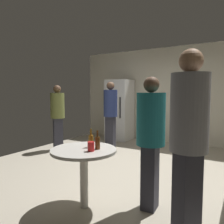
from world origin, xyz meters
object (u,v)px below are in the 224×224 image
(refrigerator, at_px, (119,110))
(beer_bottle_amber, at_px, (91,140))
(beer_bottle_brown, at_px, (98,142))
(person_in_gray_shirt, at_px, (189,132))
(person_in_teal_shirt, at_px, (151,133))
(person_in_navy_shirt, at_px, (110,110))
(plastic_cup_red, at_px, (91,146))
(foreground_table, at_px, (84,157))
(person_in_olive_shirt, at_px, (58,112))

(refrigerator, distance_m, beer_bottle_amber, 3.99)
(beer_bottle_brown, xyz_separation_m, person_in_gray_shirt, (1.08, -0.12, 0.24))
(refrigerator, distance_m, beer_bottle_brown, 4.08)
(person_in_teal_shirt, bearing_deg, person_in_navy_shirt, -52.88)
(plastic_cup_red, bearing_deg, foreground_table, 164.61)
(refrigerator, xyz_separation_m, foreground_table, (1.60, -3.76, -0.27))
(beer_bottle_amber, distance_m, person_in_navy_shirt, 2.74)
(person_in_navy_shirt, bearing_deg, person_in_gray_shirt, 39.18)
(person_in_olive_shirt, bearing_deg, person_in_teal_shirt, 6.79)
(beer_bottle_brown, bearing_deg, plastic_cup_red, -97.41)
(foreground_table, height_order, person_in_olive_shirt, person_in_olive_shirt)
(person_in_navy_shirt, xyz_separation_m, person_in_gray_shirt, (2.43, -2.61, 0.07))
(beer_bottle_brown, distance_m, person_in_olive_shirt, 3.07)
(beer_bottle_amber, relative_size, person_in_gray_shirt, 0.13)
(foreground_table, bearing_deg, person_in_olive_shirt, 140.77)
(plastic_cup_red, relative_size, person_in_olive_shirt, 0.07)
(person_in_gray_shirt, bearing_deg, person_in_navy_shirt, -14.67)
(beer_bottle_brown, xyz_separation_m, person_in_teal_shirt, (0.55, 0.31, 0.12))
(refrigerator, xyz_separation_m, plastic_cup_red, (1.74, -3.80, -0.11))
(beer_bottle_brown, relative_size, plastic_cup_red, 2.09)
(foreground_table, relative_size, person_in_teal_shirt, 0.50)
(plastic_cup_red, xyz_separation_m, person_in_teal_shirt, (0.57, 0.43, 0.15))
(plastic_cup_red, xyz_separation_m, person_in_gray_shirt, (1.10, -0.00, 0.27))
(beer_bottle_brown, relative_size, person_in_olive_shirt, 0.14)
(refrigerator, height_order, foreground_table, refrigerator)
(beer_bottle_amber, bearing_deg, person_in_gray_shirt, -7.60)
(beer_bottle_brown, height_order, person_in_teal_shirt, person_in_teal_shirt)
(person_in_navy_shirt, xyz_separation_m, person_in_teal_shirt, (1.90, -2.18, -0.05))
(beer_bottle_amber, height_order, person_in_navy_shirt, person_in_navy_shirt)
(foreground_table, bearing_deg, person_in_navy_shirt, 114.89)
(refrigerator, height_order, plastic_cup_red, refrigerator)
(foreground_table, distance_m, person_in_olive_shirt, 3.01)
(beer_bottle_amber, bearing_deg, refrigerator, 114.04)
(refrigerator, relative_size, person_in_gray_shirt, 1.00)
(refrigerator, relative_size, person_in_navy_shirt, 1.07)
(beer_bottle_brown, bearing_deg, person_in_navy_shirt, 118.34)
(foreground_table, distance_m, person_in_teal_shirt, 0.86)
(beer_bottle_amber, xyz_separation_m, person_in_gray_shirt, (1.21, -0.16, 0.24))
(person_in_navy_shirt, relative_size, person_in_olive_shirt, 1.05)
(foreground_table, distance_m, beer_bottle_amber, 0.22)
(plastic_cup_red, distance_m, person_in_teal_shirt, 0.73)
(refrigerator, relative_size, person_in_teal_shirt, 1.12)
(refrigerator, distance_m, person_in_gray_shirt, 4.75)
(person_in_navy_shirt, bearing_deg, foreground_table, 21.15)
(refrigerator, xyz_separation_m, beer_bottle_brown, (1.75, -3.69, -0.08))
(refrigerator, height_order, person_in_teal_shirt, refrigerator)
(plastic_cup_red, height_order, person_in_teal_shirt, person_in_teal_shirt)
(refrigerator, relative_size, plastic_cup_red, 16.36)
(person_in_teal_shirt, bearing_deg, beer_bottle_brown, 25.62)
(foreground_table, bearing_deg, beer_bottle_amber, 79.35)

